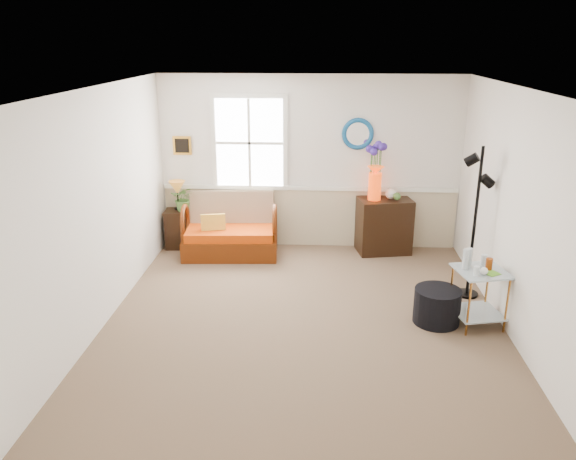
# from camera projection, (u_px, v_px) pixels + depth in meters

# --- Properties ---
(floor) EXTENTS (4.50, 5.00, 0.01)m
(floor) POSITION_uv_depth(u_px,v_px,m) (304.00, 319.00, 6.48)
(floor) COLOR brown
(floor) RESTS_ON ground
(ceiling) EXTENTS (4.50, 5.00, 0.01)m
(ceiling) POSITION_uv_depth(u_px,v_px,m) (306.00, 88.00, 5.64)
(ceiling) COLOR white
(ceiling) RESTS_ON walls
(walls) EXTENTS (4.51, 5.01, 2.60)m
(walls) POSITION_uv_depth(u_px,v_px,m) (305.00, 212.00, 6.06)
(walls) COLOR white
(walls) RESTS_ON floor
(wainscot) EXTENTS (4.46, 0.02, 0.90)m
(wainscot) POSITION_uv_depth(u_px,v_px,m) (309.00, 217.00, 8.68)
(wainscot) COLOR #C3B38E
(wainscot) RESTS_ON walls
(chair_rail) EXTENTS (4.46, 0.04, 0.06)m
(chair_rail) POSITION_uv_depth(u_px,v_px,m) (309.00, 188.00, 8.51)
(chair_rail) COLOR white
(chair_rail) RESTS_ON walls
(window) EXTENTS (1.14, 0.06, 1.44)m
(window) POSITION_uv_depth(u_px,v_px,m) (249.00, 143.00, 8.34)
(window) COLOR white
(window) RESTS_ON walls
(picture) EXTENTS (0.28, 0.03, 0.28)m
(picture) POSITION_uv_depth(u_px,v_px,m) (182.00, 145.00, 8.43)
(picture) COLOR #BC8227
(picture) RESTS_ON walls
(mirror) EXTENTS (0.47, 0.07, 0.47)m
(mirror) POSITION_uv_depth(u_px,v_px,m) (358.00, 134.00, 8.22)
(mirror) COLOR #176899
(mirror) RESTS_ON walls
(loveseat) EXTENTS (1.42, 0.86, 0.90)m
(loveseat) POSITION_uv_depth(u_px,v_px,m) (230.00, 226.00, 8.29)
(loveseat) COLOR #682107
(loveseat) RESTS_ON floor
(throw_pillow) EXTENTS (0.36, 0.17, 0.35)m
(throw_pillow) POSITION_uv_depth(u_px,v_px,m) (213.00, 226.00, 8.21)
(throw_pillow) COLOR orange
(throw_pillow) RESTS_ON loveseat
(lamp_stand) EXTENTS (0.36, 0.36, 0.59)m
(lamp_stand) POSITION_uv_depth(u_px,v_px,m) (177.00, 229.00, 8.64)
(lamp_stand) COLOR black
(lamp_stand) RESTS_ON floor
(table_lamp) EXTENTS (0.25, 0.25, 0.45)m
(table_lamp) POSITION_uv_depth(u_px,v_px,m) (178.00, 196.00, 8.49)
(table_lamp) COLOR #AC6923
(table_lamp) RESTS_ON lamp_stand
(potted_plant) EXTENTS (0.35, 0.39, 0.30)m
(potted_plant) POSITION_uv_depth(u_px,v_px,m) (184.00, 201.00, 8.47)
(potted_plant) COLOR #497632
(potted_plant) RESTS_ON lamp_stand
(cabinet) EXTENTS (0.85, 0.63, 0.82)m
(cabinet) POSITION_uv_depth(u_px,v_px,m) (384.00, 226.00, 8.42)
(cabinet) COLOR black
(cabinet) RESTS_ON floor
(flower_vase) EXTENTS (0.28, 0.28, 0.84)m
(flower_vase) POSITION_uv_depth(u_px,v_px,m) (375.00, 172.00, 8.13)
(flower_vase) COLOR #F83C08
(flower_vase) RESTS_ON cabinet
(side_table) EXTENTS (0.62, 0.62, 0.66)m
(side_table) POSITION_uv_depth(u_px,v_px,m) (478.00, 298.00, 6.26)
(side_table) COLOR #B8762C
(side_table) RESTS_ON floor
(tabletop_items) EXTENTS (0.53, 0.53, 0.23)m
(tabletop_items) POSITION_uv_depth(u_px,v_px,m) (480.00, 260.00, 6.13)
(tabletop_items) COLOR silver
(tabletop_items) RESTS_ON side_table
(floor_lamp) EXTENTS (0.35, 0.35, 1.90)m
(floor_lamp) POSITION_uv_depth(u_px,v_px,m) (475.00, 224.00, 6.79)
(floor_lamp) COLOR black
(floor_lamp) RESTS_ON floor
(ottoman) EXTENTS (0.68, 0.68, 0.40)m
(ottoman) POSITION_uv_depth(u_px,v_px,m) (437.00, 306.00, 6.36)
(ottoman) COLOR black
(ottoman) RESTS_ON floor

